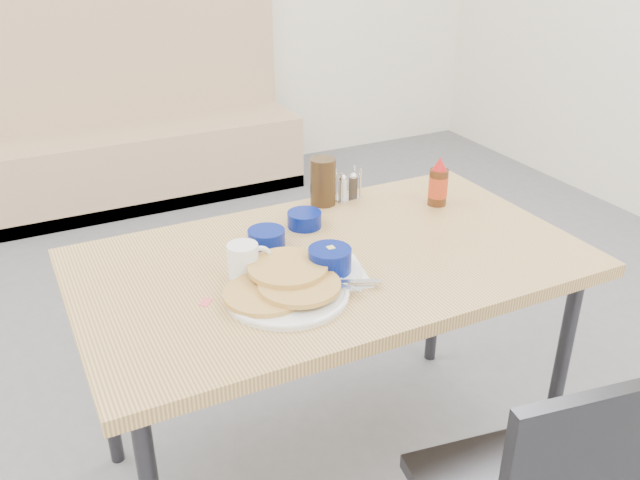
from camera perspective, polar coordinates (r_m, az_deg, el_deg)
name	(u,v)px	position (r m, az deg, el deg)	size (l,w,h in m)	color
booth_bench	(138,140)	(4.28, -15.12, 8.11)	(1.90, 0.56, 1.22)	tan
dining_table	(331,276)	(1.91, 0.95, -3.06)	(1.40, 0.80, 0.76)	tan
pancake_plate	(286,288)	(1.70, -2.92, -4.02)	(0.34, 0.32, 0.06)	white
coffee_mug	(245,260)	(1.78, -6.37, -1.69)	(0.12, 0.08, 0.09)	white
grits_setting	(330,264)	(1.78, 0.84, -2.02)	(0.22, 0.24, 0.08)	white
creamer_bowl	(266,238)	(1.94, -4.53, 0.18)	(0.11, 0.11, 0.05)	navy
butter_bowl	(304,220)	(2.05, -1.32, 1.73)	(0.10, 0.10, 0.05)	navy
amber_tumbler	(323,182)	(2.19, 0.25, 4.95)	(0.08, 0.08, 0.15)	#332210
condiment_caddy	(348,188)	(2.24, 2.37, 4.36)	(0.09, 0.05, 0.10)	silver
syrup_bottle	(438,184)	(2.22, 9.93, 4.64)	(0.06, 0.06, 0.16)	#47230F
sugar_wrapper	(206,302)	(1.70, -9.61, -5.18)	(0.04, 0.02, 0.00)	#F0505C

